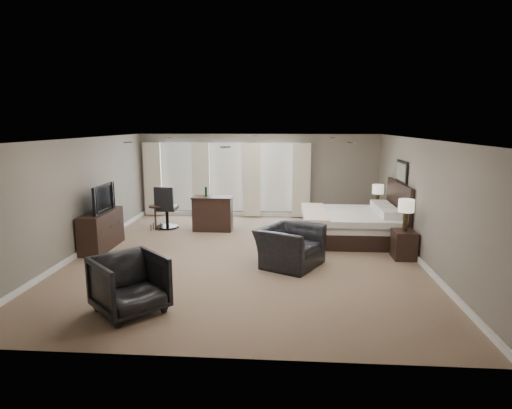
# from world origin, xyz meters

# --- Properties ---
(room) EXTENTS (7.60, 8.60, 2.64)m
(room) POSITION_xyz_m (0.00, 0.00, 1.30)
(room) COLOR #7D644F
(room) RESTS_ON ground
(window_bay) EXTENTS (5.25, 0.20, 2.30)m
(window_bay) POSITION_xyz_m (-1.00, 4.11, 1.20)
(window_bay) COLOR silver
(window_bay) RESTS_ON room
(bed) EXTENTS (2.34, 2.23, 1.49)m
(bed) POSITION_xyz_m (2.58, 1.54, 0.74)
(bed) COLOR silver
(bed) RESTS_ON ground
(nightstand_near) EXTENTS (0.46, 0.57, 0.62)m
(nightstand_near) POSITION_xyz_m (3.47, 0.09, 0.31)
(nightstand_near) COLOR black
(nightstand_near) RESTS_ON ground
(nightstand_far) EXTENTS (0.43, 0.52, 0.57)m
(nightstand_far) POSITION_xyz_m (3.47, 2.99, 0.29)
(nightstand_far) COLOR black
(nightstand_far) RESTS_ON ground
(lamp_near) EXTENTS (0.34, 0.34, 0.70)m
(lamp_near) POSITION_xyz_m (3.47, 0.09, 0.97)
(lamp_near) COLOR beige
(lamp_near) RESTS_ON nightstand_near
(lamp_far) EXTENTS (0.32, 0.32, 0.66)m
(lamp_far) POSITION_xyz_m (3.47, 2.99, 0.90)
(lamp_far) COLOR beige
(lamp_far) RESTS_ON nightstand_far
(wall_art) EXTENTS (0.04, 0.96, 0.56)m
(wall_art) POSITION_xyz_m (3.70, 1.54, 1.75)
(wall_art) COLOR slate
(wall_art) RESTS_ON room
(dresser) EXTENTS (0.49, 1.53, 0.89)m
(dresser) POSITION_xyz_m (-3.45, 0.34, 0.44)
(dresser) COLOR black
(dresser) RESTS_ON ground
(tv) EXTENTS (0.64, 1.12, 0.15)m
(tv) POSITION_xyz_m (-3.45, 0.34, 0.96)
(tv) COLOR black
(tv) RESTS_ON dresser
(armchair_near) EXTENTS (1.32, 1.50, 1.10)m
(armchair_near) POSITION_xyz_m (0.98, -0.56, 0.55)
(armchair_near) COLOR black
(armchair_near) RESTS_ON ground
(armchair_far) EXTENTS (1.34, 1.34, 1.01)m
(armchair_far) POSITION_xyz_m (-1.53, -3.01, 0.50)
(armchair_far) COLOR black
(armchair_far) RESTS_ON ground
(bar_counter) EXTENTS (1.10, 0.57, 0.96)m
(bar_counter) POSITION_xyz_m (-1.13, 2.27, 0.48)
(bar_counter) COLOR black
(bar_counter) RESTS_ON ground
(bar_stool_left) EXTENTS (0.36, 0.36, 0.70)m
(bar_stool_left) POSITION_xyz_m (-2.72, 2.18, 0.35)
(bar_stool_left) COLOR black
(bar_stool_left) RESTS_ON ground
(bar_stool_right) EXTENTS (0.44, 0.44, 0.70)m
(bar_stool_right) POSITION_xyz_m (-1.13, 3.09, 0.35)
(bar_stool_right) COLOR black
(bar_stool_right) RESTS_ON ground
(desk_chair) EXTENTS (0.62, 0.62, 1.22)m
(desk_chair) POSITION_xyz_m (-2.47, 2.45, 0.61)
(desk_chair) COLOR black
(desk_chair) RESTS_ON ground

